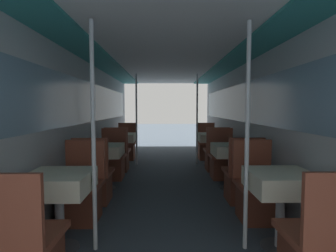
{
  "coord_description": "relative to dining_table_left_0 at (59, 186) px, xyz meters",
  "views": [
    {
      "loc": [
        -0.06,
        -1.45,
        1.31
      ],
      "look_at": [
        0.0,
        2.87,
        1.01
      ],
      "focal_mm": 28.0,
      "sensor_mm": 36.0,
      "label": 1
    }
  ],
  "objects": [
    {
      "name": "wall_left",
      "position": [
        -0.36,
        1.99,
        0.5
      ],
      "size": [
        0.05,
        8.61,
        2.09
      ],
      "color": "silver",
      "rests_on": "ground_plane"
    },
    {
      "name": "wall_right",
      "position": [
        2.41,
        1.99,
        0.5
      ],
      "size": [
        0.05,
        8.61,
        2.09
      ],
      "color": "silver",
      "rests_on": "ground_plane"
    },
    {
      "name": "ceiling_panel",
      "position": [
        1.02,
        1.99,
        1.53
      ],
      "size": [
        2.78,
        8.61,
        0.07
      ],
      "color": "white",
      "rests_on": "wall_left"
    },
    {
      "name": "dining_table_left_0",
      "position": [
        0.0,
        0.0,
        0.0
      ],
      "size": [
        0.57,
        0.57,
        0.72
      ],
      "color": "#4C4C51",
      "rests_on": "ground_plane"
    },
    {
      "name": "chair_left_far_0",
      "position": [
        0.0,
        0.62,
        -0.32
      ],
      "size": [
        0.47,
        0.47,
        0.92
      ],
      "rotation": [
        0.0,
        0.0,
        3.14
      ],
      "color": "brown",
      "rests_on": "ground_plane"
    },
    {
      "name": "support_pole_left_0",
      "position": [
        0.33,
        0.0,
        0.44
      ],
      "size": [
        0.04,
        0.04,
        2.09
      ],
      "color": "silver",
      "rests_on": "ground_plane"
    },
    {
      "name": "dining_table_left_1",
      "position": [
        0.0,
        1.83,
        0.0
      ],
      "size": [
        0.57,
        0.57,
        0.72
      ],
      "color": "#4C4C51",
      "rests_on": "ground_plane"
    },
    {
      "name": "chair_left_near_1",
      "position": [
        0.0,
        1.21,
        -0.32
      ],
      "size": [
        0.47,
        0.47,
        0.92
      ],
      "color": "brown",
      "rests_on": "ground_plane"
    },
    {
      "name": "chair_left_far_1",
      "position": [
        0.0,
        2.45,
        -0.32
      ],
      "size": [
        0.47,
        0.47,
        0.92
      ],
      "rotation": [
        0.0,
        0.0,
        3.14
      ],
      "color": "brown",
      "rests_on": "ground_plane"
    },
    {
      "name": "dining_table_left_2",
      "position": [
        0.0,
        3.66,
        0.0
      ],
      "size": [
        0.57,
        0.57,
        0.72
      ],
      "color": "#4C4C51",
      "rests_on": "ground_plane"
    },
    {
      "name": "chair_left_near_2",
      "position": [
        0.0,
        3.04,
        -0.32
      ],
      "size": [
        0.47,
        0.47,
        0.92
      ],
      "color": "brown",
      "rests_on": "ground_plane"
    },
    {
      "name": "chair_left_far_2",
      "position": [
        0.0,
        4.28,
        -0.32
      ],
      "size": [
        0.47,
        0.47,
        0.92
      ],
      "rotation": [
        0.0,
        0.0,
        3.14
      ],
      "color": "brown",
      "rests_on": "ground_plane"
    },
    {
      "name": "support_pole_left_2",
      "position": [
        0.33,
        3.66,
        0.44
      ],
      "size": [
        0.04,
        0.04,
        2.09
      ],
      "color": "silver",
      "rests_on": "ground_plane"
    },
    {
      "name": "dining_table_right_0",
      "position": [
        2.05,
        0.0,
        0.0
      ],
      "size": [
        0.57,
        0.57,
        0.72
      ],
      "color": "#4C4C51",
      "rests_on": "ground_plane"
    },
    {
      "name": "chair_right_far_0",
      "position": [
        2.05,
        0.62,
        -0.32
      ],
      "size": [
        0.47,
        0.47,
        0.92
      ],
      "rotation": [
        0.0,
        0.0,
        3.14
      ],
      "color": "brown",
      "rests_on": "ground_plane"
    },
    {
      "name": "support_pole_right_0",
      "position": [
        1.72,
        0.0,
        0.44
      ],
      "size": [
        0.04,
        0.04,
        2.09
      ],
      "color": "silver",
      "rests_on": "ground_plane"
    },
    {
      "name": "dining_table_right_1",
      "position": [
        2.05,
        1.83,
        0.0
      ],
      "size": [
        0.57,
        0.57,
        0.72
      ],
      "color": "#4C4C51",
      "rests_on": "ground_plane"
    },
    {
      "name": "chair_right_near_1",
      "position": [
        2.05,
        1.21,
        -0.32
      ],
      "size": [
        0.47,
        0.47,
        0.92
      ],
      "color": "brown",
      "rests_on": "ground_plane"
    },
    {
      "name": "chair_right_far_1",
      "position": [
        2.05,
        2.45,
        -0.32
      ],
      "size": [
        0.47,
        0.47,
        0.92
      ],
      "rotation": [
        0.0,
        0.0,
        3.14
      ],
      "color": "brown",
      "rests_on": "ground_plane"
    },
    {
      "name": "dining_table_right_2",
      "position": [
        2.05,
        3.66,
        0.0
      ],
      "size": [
        0.57,
        0.57,
        0.72
      ],
      "color": "#4C4C51",
      "rests_on": "ground_plane"
    },
    {
      "name": "chair_right_near_2",
      "position": [
        2.05,
        3.04,
        -0.32
      ],
      "size": [
        0.47,
        0.47,
        0.92
      ],
      "color": "brown",
      "rests_on": "ground_plane"
    },
    {
      "name": "chair_right_far_2",
      "position": [
        2.05,
        4.28,
        -0.32
      ],
      "size": [
        0.47,
        0.47,
        0.92
      ],
      "rotation": [
        0.0,
        0.0,
        3.14
      ],
      "color": "brown",
      "rests_on": "ground_plane"
    },
    {
      "name": "support_pole_right_2",
      "position": [
        1.72,
        3.66,
        0.44
      ],
      "size": [
        0.04,
        0.04,
        2.09
      ],
      "color": "silver",
      "rests_on": "ground_plane"
    }
  ]
}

